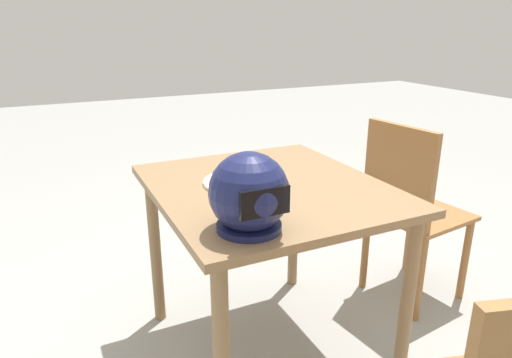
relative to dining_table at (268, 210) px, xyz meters
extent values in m
plane|color=#9E9E99|center=(0.00, 0.00, -0.64)|extent=(14.00, 14.00, 0.00)
cube|color=olive|center=(0.00, 0.00, 0.09)|extent=(0.83, 0.94, 0.03)
cylinder|color=olive|center=(-0.36, -0.41, -0.29)|extent=(0.05, 0.05, 0.72)
cylinder|color=olive|center=(0.36, -0.41, -0.29)|extent=(0.05, 0.05, 0.72)
cylinder|color=olive|center=(-0.36, 0.41, -0.29)|extent=(0.05, 0.05, 0.72)
cylinder|color=white|center=(0.07, -0.06, 0.11)|extent=(0.31, 0.31, 0.01)
cylinder|color=tan|center=(0.07, -0.06, 0.12)|extent=(0.24, 0.24, 0.02)
cylinder|color=red|center=(0.07, -0.06, 0.13)|extent=(0.21, 0.21, 0.00)
sphere|color=#234C1E|center=(0.06, -0.09, 0.14)|extent=(0.03, 0.03, 0.03)
sphere|color=#234C1E|center=(0.06, -0.06, 0.14)|extent=(0.03, 0.03, 0.03)
sphere|color=#234C1E|center=(0.00, -0.07, 0.15)|extent=(0.04, 0.04, 0.04)
sphere|color=#234C1E|center=(0.11, -0.05, 0.14)|extent=(0.03, 0.03, 0.03)
cylinder|color=#E0D172|center=(0.05, 0.00, 0.14)|extent=(0.02, 0.02, 0.02)
cylinder|color=#E0D172|center=(0.05, 0.01, 0.14)|extent=(0.02, 0.02, 0.01)
cylinder|color=#E0D172|center=(0.11, 0.01, 0.14)|extent=(0.02, 0.02, 0.02)
sphere|color=#191E4C|center=(0.23, 0.32, 0.22)|extent=(0.24, 0.24, 0.24)
cylinder|color=#191E4C|center=(0.23, 0.32, 0.11)|extent=(0.19, 0.19, 0.02)
cube|color=black|center=(0.23, 0.43, 0.23)|extent=(0.15, 0.02, 0.08)
cube|color=#996638|center=(-0.87, -0.07, -0.20)|extent=(0.45, 0.45, 0.02)
cube|color=#996638|center=(-0.68, -0.05, 0.03)|extent=(0.08, 0.38, 0.45)
cylinder|color=#996638|center=(-1.01, -0.26, -0.43)|extent=(0.04, 0.04, 0.43)
cylinder|color=#996638|center=(-1.06, 0.07, -0.43)|extent=(0.04, 0.04, 0.43)
cylinder|color=#996638|center=(-0.68, -0.22, -0.43)|extent=(0.04, 0.04, 0.43)
cylinder|color=#996638|center=(-0.72, 0.12, -0.43)|extent=(0.04, 0.04, 0.43)
camera|label=1|loc=(0.74, 1.45, 0.69)|focal=32.28mm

